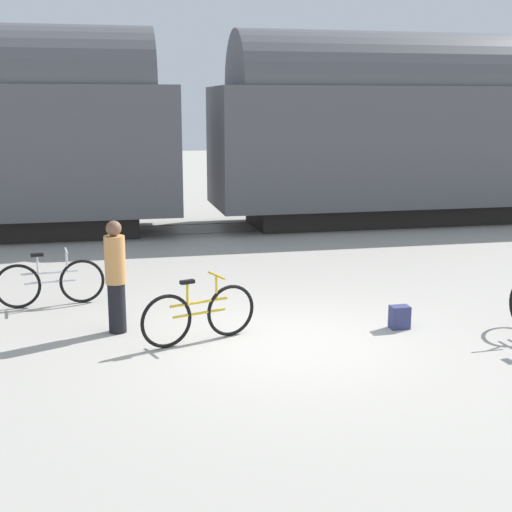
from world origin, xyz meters
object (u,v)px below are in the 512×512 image
Objects in this scene: bicycle_yellow at (199,314)px; person_in_tan at (116,276)px; bicycle_silver at (50,283)px; backpack at (400,317)px; freight_train at (195,127)px.

person_in_tan is (-1.11, 0.67, 0.44)m from bicycle_yellow.
person_in_tan is at bearing -57.89° from bicycle_silver.
bicycle_yellow is 4.90× the size of backpack.
backpack is at bearing -24.67° from bicycle_silver.
backpack is (5.10, -2.34, -0.22)m from bicycle_silver.
bicycle_silver is 3.14m from bicycle_yellow.
freight_train is 15.44× the size of bicycle_silver.
bicycle_silver is at bearing 132.80° from bicycle_yellow.
backpack is at bearing -0.68° from bicycle_yellow.
person_in_tan is (1.03, -1.64, 0.45)m from bicycle_silver.
bicycle_yellow is 1.36m from person_in_tan.
freight_train is 8.79m from person_in_tan.
freight_train reaches higher than person_in_tan.
freight_train is 7.76m from bicycle_silver.
bicycle_yellow reaches higher than bicycle_silver.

